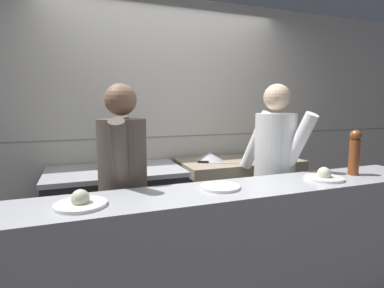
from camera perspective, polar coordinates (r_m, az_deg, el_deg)
The scene contains 13 objects.
wall_back_tiled at distance 3.25m, azimuth -4.61°, elevation 4.12°, with size 8.00×0.06×2.60m.
oven_range at distance 2.92m, azimuth -14.12°, elevation -13.44°, with size 1.19×0.71×0.91m.
prep_counter at distance 3.30m, azimuth 8.81°, elevation -10.88°, with size 1.26×0.65×0.92m.
pass_counter at distance 2.12m, azimuth 8.97°, elevation -20.95°, with size 2.97×0.45×0.97m.
stock_pot at distance 2.81m, azimuth -14.25°, elevation -2.31°, with size 0.33×0.33×0.21m.
mixing_bowl_steel at distance 3.10m, azimuth 3.35°, elevation -2.34°, with size 0.29×0.29×0.09m.
chefs_knife at distance 2.96m, azimuth 4.25°, elevation -3.55°, with size 0.37×0.22×0.02m.
plated_dish_main at distance 1.68m, azimuth -20.47°, elevation -10.33°, with size 0.27×0.27×0.09m.
plated_dish_appetiser at distance 1.91m, azimuth 5.38°, elevation -8.12°, with size 0.25×0.25×0.02m.
plated_dish_dessert at distance 2.31m, azimuth 23.84°, elevation -5.66°, with size 0.27×0.27×0.09m.
pepper_mill at distance 2.53m, azimuth 28.55°, elevation -1.25°, with size 0.08×0.08×0.34m.
chef_head_cook at distance 2.16m, azimuth -12.96°, elevation -8.30°, with size 0.40×0.71×1.63m.
chef_sous at distance 2.64m, azimuth 15.40°, elevation -5.17°, with size 0.43×0.71×1.66m.
Camera 1 is at (-0.89, -1.82, 1.49)m, focal length 28.00 mm.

